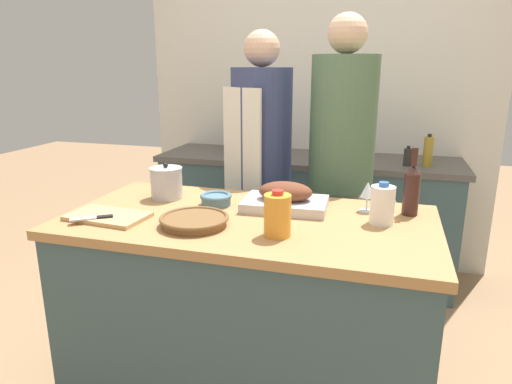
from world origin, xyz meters
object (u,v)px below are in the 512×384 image
at_px(mixing_bowl, 216,199).
at_px(condiment_bottle_extra, 247,144).
at_px(roasting_pan, 285,199).
at_px(stand_mixer, 238,133).
at_px(wine_bottle_green, 412,189).
at_px(milk_jug, 382,205).
at_px(condiment_bottle_short, 408,157).
at_px(condiment_bottle_tall, 428,151).
at_px(person_cook_guest, 341,165).
at_px(juice_jug, 277,215).
at_px(wicker_basket, 194,220).
at_px(wine_glass_right, 389,195).
at_px(person_cook_aproned, 261,167).
at_px(knife_paring, 93,218).
at_px(knife_chef, 125,210).
at_px(wine_glass_left, 368,191).
at_px(cutting_board, 108,216).
at_px(stock_pot, 166,183).

bearing_deg(mixing_bowl, condiment_bottle_extra, 100.95).
bearing_deg(roasting_pan, stand_mixer, 116.52).
distance_m(wine_bottle_green, stand_mixer, 1.78).
height_order(milk_jug, condiment_bottle_short, milk_jug).
distance_m(roasting_pan, stand_mixer, 1.53).
xyz_separation_m(wine_bottle_green, condiment_bottle_tall, (0.14, 1.10, -0.03)).
bearing_deg(person_cook_guest, condiment_bottle_extra, 153.02).
height_order(wine_bottle_green, condiment_bottle_short, wine_bottle_green).
relative_size(roasting_pan, juice_jug, 2.14).
height_order(roasting_pan, condiment_bottle_short, roasting_pan).
distance_m(wicker_basket, wine_glass_right, 0.84).
height_order(juice_jug, person_cook_aproned, person_cook_aproned).
bearing_deg(knife_paring, person_cook_aproned, 65.91).
bearing_deg(wine_glass_right, knife_paring, -159.03).
distance_m(roasting_pan, knife_paring, 0.83).
relative_size(roasting_pan, knife_chef, 1.89).
bearing_deg(wine_bottle_green, wine_glass_left, -177.63).
distance_m(mixing_bowl, wine_glass_left, 0.69).
xyz_separation_m(wine_bottle_green, person_cook_aproned, (-0.82, 0.51, -0.06)).
height_order(cutting_board, wine_glass_left, wine_glass_left).
xyz_separation_m(stock_pot, person_cook_aproned, (0.32, 0.57, -0.02)).
relative_size(wine_bottle_green, wine_glass_right, 2.27).
distance_m(wine_bottle_green, wine_glass_left, 0.18).
bearing_deg(stand_mixer, wine_glass_left, -51.41).
height_order(roasting_pan, condiment_bottle_extra, condiment_bottle_extra).
bearing_deg(person_cook_guest, roasting_pan, -93.71).
relative_size(wine_bottle_green, condiment_bottle_extra, 1.69).
height_order(roasting_pan, stand_mixer, stand_mixer).
relative_size(roasting_pan, condiment_bottle_extra, 2.21).
xyz_separation_m(cutting_board, stock_pot, (0.10, 0.35, 0.07)).
height_order(mixing_bowl, condiment_bottle_extra, condiment_bottle_extra).
relative_size(mixing_bowl, stand_mixer, 0.47).
height_order(milk_jug, wine_bottle_green, wine_bottle_green).
relative_size(juice_jug, wine_bottle_green, 0.61).
relative_size(milk_jug, knife_chef, 0.86).
bearing_deg(wine_glass_left, milk_jug, -65.40).
bearing_deg(cutting_board, wine_glass_left, 21.31).
relative_size(cutting_board, condiment_bottle_tall, 1.65).
bearing_deg(roasting_pan, person_cook_guest, 72.61).
distance_m(mixing_bowl, knife_chef, 0.41).
distance_m(stand_mixer, condiment_bottle_extra, 0.20).
height_order(wicker_basket, stand_mixer, stand_mixer).
distance_m(knife_chef, condiment_bottle_short, 1.85).
bearing_deg(knife_paring, knife_chef, 77.24).
height_order(cutting_board, wine_glass_right, wine_glass_right).
relative_size(mixing_bowl, person_cook_aproned, 0.09).
bearing_deg(condiment_bottle_short, knife_paring, -129.29).
xyz_separation_m(stock_pot, juice_jug, (0.64, -0.34, 0.01)).
xyz_separation_m(stock_pot, condiment_bottle_short, (1.15, 1.14, -0.03)).
bearing_deg(juice_jug, knife_paring, -174.65).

